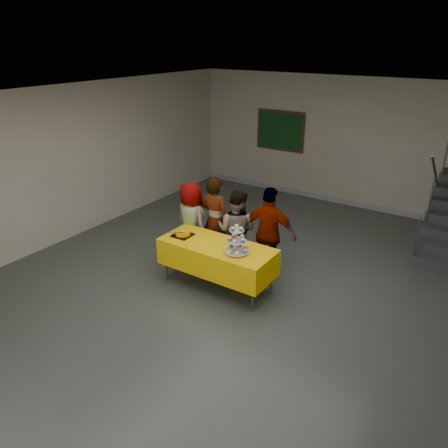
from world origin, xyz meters
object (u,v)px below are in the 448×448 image
Objects in this scene: bear_cake at (183,232)px; schoolchild_d at (269,233)px; schoolchild_c at (236,231)px; schoolchild_a at (191,222)px; schoolchild_b at (215,220)px; noticeboard at (280,131)px; cupcake_stand at (237,243)px; bake_table at (217,256)px.

bear_cake is 1.44m from schoolchild_d.
bear_cake is at bearing 43.00° from schoolchild_c.
schoolchild_b is at bearing -133.94° from schoolchild_a.
noticeboard is (-0.48, 4.33, 0.86)m from schoolchild_a.
schoolchild_d is 4.57m from noticeboard.
cupcake_stand is 0.28× the size of schoolchild_b.
schoolchild_d is (0.51, 0.79, 0.24)m from bake_table.
cupcake_stand is at bearing -1.50° from bear_cake.
cupcake_stand is at bearing -69.77° from noticeboard.
noticeboard is (-0.85, 4.12, 0.80)m from schoolchild_b.
schoolchild_b is (0.10, 0.79, -0.03)m from bear_cake.
schoolchild_c is (0.49, -0.06, -0.06)m from schoolchild_b.
schoolchild_b reaches higher than bear_cake.
bake_table is at bearing 170.03° from cupcake_stand.
cupcake_stand is at bearing 77.10° from schoolchild_d.
schoolchild_c is (-0.07, 0.69, 0.18)m from bake_table.
cupcake_stand is 1.28m from schoolchild_b.
schoolchild_a is at bearing 150.16° from bake_table.
schoolchild_c reaches higher than bear_cake.
noticeboard is at bearing 106.13° from bake_table.
schoolchild_c is (0.59, 0.73, -0.09)m from bear_cake.
schoolchild_a is 0.87m from schoolchild_c.
bear_cake is at bearing 130.32° from schoolchild_a.
schoolchild_d is (1.43, 0.26, 0.05)m from schoolchild_a.
noticeboard reaches higher than bake_table.
noticeboard is (-1.82, 4.93, 0.67)m from cupcake_stand.
bake_table is 1.18× the size of schoolchild_d.
noticeboard is (-0.75, 4.91, 0.77)m from bear_cake.
cupcake_stand is 1.48m from schoolchild_a.
bear_cake is at bearing 178.50° from cupcake_stand.
bear_cake is at bearing 83.11° from schoolchild_b.
schoolchild_c is at bearing -154.12° from schoolchild_a.
cupcake_stand is 1.08m from bear_cake.
schoolchild_b is (0.37, 0.22, 0.06)m from schoolchild_a.
cupcake_stand is at bearing 114.27° from schoolchild_c.
noticeboard is at bearing -77.87° from schoolchild_b.
schoolchild_b reaches higher than schoolchild_c.
bake_table is 0.71m from schoolchild_c.
cupcake_stand is at bearing 140.25° from schoolchild_b.
schoolchild_c is (-0.48, 0.76, -0.20)m from cupcake_stand.
cupcake_stand is 0.34× the size of noticeboard.
schoolchild_c is at bearing 3.83° from schoolchild_d.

